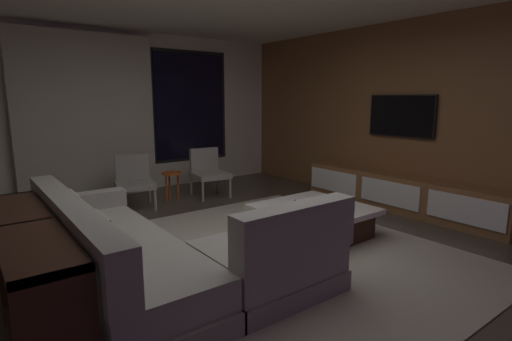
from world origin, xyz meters
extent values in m
plane|color=#473D33|center=(0.00, 0.00, 0.00)|extent=(9.20, 9.20, 0.00)
cube|color=silver|center=(0.00, 3.66, 1.35)|extent=(6.60, 0.12, 2.70)
cube|color=black|center=(1.30, 3.60, 1.45)|extent=(1.52, 0.02, 2.02)
cube|color=black|center=(1.30, 3.58, 1.45)|extent=(1.40, 0.03, 1.90)
cube|color=beige|center=(-0.55, 3.48, 1.30)|extent=(2.10, 0.12, 2.60)
cube|color=brown|center=(3.06, 0.00, 1.35)|extent=(0.12, 7.80, 2.70)
cube|color=#ADA391|center=(0.35, -0.10, 0.01)|extent=(3.20, 3.80, 0.01)
cube|color=gray|center=(-1.22, 0.17, 0.09)|extent=(0.90, 2.50, 0.18)
cube|color=#9E9991|center=(-1.22, 0.17, 0.30)|extent=(0.86, 2.42, 0.24)
cube|color=#9E9991|center=(-1.57, 0.17, 0.62)|extent=(0.20, 2.50, 0.40)
cube|color=#9E9991|center=(-1.22, 1.32, 0.51)|extent=(0.90, 0.20, 0.18)
cube|color=gray|center=(-0.24, -0.63, 0.09)|extent=(1.10, 0.90, 0.18)
cube|color=#9E9991|center=(-0.24, -0.63, 0.30)|extent=(1.07, 0.86, 0.24)
cube|color=#9E9991|center=(-0.24, -0.98, 0.62)|extent=(1.10, 0.20, 0.40)
cube|color=beige|center=(-1.45, 0.72, 0.58)|extent=(0.10, 0.36, 0.36)
cube|color=#B2A893|center=(-1.45, -0.13, 0.58)|extent=(0.10, 0.36, 0.36)
cube|color=#392015|center=(1.02, 0.07, 0.15)|extent=(1.00, 1.00, 0.30)
cube|color=white|center=(1.02, 0.07, 0.33)|extent=(1.16, 1.16, 0.06)
cube|color=#629EB0|center=(1.01, 0.14, 0.37)|extent=(0.26, 0.21, 0.03)
cube|color=#429FBE|center=(0.99, 0.11, 0.40)|extent=(0.27, 0.20, 0.03)
cube|color=#B3A9AC|center=(1.00, 0.13, 0.43)|extent=(0.30, 0.18, 0.02)
cylinder|color=#B2ADA0|center=(1.23, 2.16, 0.18)|extent=(0.04, 0.04, 0.36)
cylinder|color=#B2ADA0|center=(0.76, 2.21, 0.18)|extent=(0.04, 0.04, 0.36)
cylinder|color=#B2ADA0|center=(1.29, 2.66, 0.18)|extent=(0.04, 0.04, 0.36)
cylinder|color=#B2ADA0|center=(0.81, 2.71, 0.18)|extent=(0.04, 0.04, 0.36)
cube|color=#9E9991|center=(1.02, 2.43, 0.36)|extent=(0.60, 0.62, 0.08)
cube|color=#9E9991|center=(1.05, 2.67, 0.59)|extent=(0.49, 0.14, 0.38)
cylinder|color=#B2ADA0|center=(-0.04, 2.18, 0.18)|extent=(0.04, 0.04, 0.36)
cylinder|color=#B2ADA0|center=(-0.51, 2.29, 0.18)|extent=(0.04, 0.04, 0.36)
cylinder|color=#B2ADA0|center=(0.07, 2.66, 0.18)|extent=(0.04, 0.04, 0.36)
cylinder|color=#B2ADA0|center=(-0.40, 2.77, 0.18)|extent=(0.04, 0.04, 0.36)
cube|color=#9E9991|center=(-0.22, 2.47, 0.36)|extent=(0.65, 0.67, 0.08)
cube|color=#9E9991|center=(-0.16, 2.71, 0.59)|extent=(0.49, 0.19, 0.38)
cylinder|color=#BF4C1E|center=(0.30, 2.55, 0.23)|extent=(0.03, 0.03, 0.46)
cylinder|color=#BF4C1E|center=(0.50, 2.55, 0.23)|extent=(0.03, 0.03, 0.46)
cylinder|color=#BF4C1E|center=(0.40, 2.65, 0.23)|extent=(0.03, 0.03, 0.46)
cylinder|color=#BF4C1E|center=(0.40, 2.55, 0.45)|extent=(0.32, 0.32, 0.02)
cube|color=brown|center=(2.78, 0.10, 0.26)|extent=(0.44, 3.10, 0.52)
cube|color=white|center=(2.55, -0.94, 0.29)|extent=(0.02, 0.93, 0.33)
cube|color=white|center=(2.55, 0.10, 0.29)|extent=(0.02, 0.93, 0.33)
cube|color=white|center=(2.55, 1.15, 0.29)|extent=(0.02, 0.93, 0.33)
cube|color=#352214|center=(2.74, -0.75, 0.12)|extent=(0.33, 0.68, 0.19)
cube|color=#65CA47|center=(2.74, -1.01, 0.11)|extent=(0.03, 0.04, 0.16)
cube|color=#74A7A6|center=(2.74, -0.94, 0.10)|extent=(0.03, 0.04, 0.14)
cube|color=beige|center=(2.74, -0.86, 0.10)|extent=(0.03, 0.04, 0.14)
cube|color=slate|center=(2.74, -0.79, 0.11)|extent=(0.03, 0.04, 0.17)
cube|color=#755CC4|center=(2.74, -0.72, 0.10)|extent=(0.03, 0.04, 0.14)
cube|color=#885C4F|center=(2.74, -0.64, 0.10)|extent=(0.03, 0.04, 0.15)
cube|color=tan|center=(2.74, -0.57, 0.10)|extent=(0.03, 0.04, 0.16)
cube|color=#75579C|center=(2.74, -0.49, 0.12)|extent=(0.03, 0.04, 0.18)
cube|color=black|center=(2.95, 0.25, 1.35)|extent=(0.04, 1.04, 0.60)
cube|color=black|center=(2.95, 0.25, 1.35)|extent=(0.05, 1.00, 0.56)
cube|color=#392015|center=(-1.89, 0.07, 0.72)|extent=(0.40, 2.10, 0.04)
cube|color=#392015|center=(-1.89, 0.07, 0.14)|extent=(0.38, 2.04, 0.03)
cube|color=#392015|center=(-1.89, -0.96, 0.37)|extent=(0.40, 0.04, 0.74)
cube|color=#392015|center=(-1.89, 1.10, 0.37)|extent=(0.40, 0.04, 0.74)
cube|color=#392015|center=(-1.89, 0.07, 0.37)|extent=(0.38, 0.03, 0.74)
cube|color=silver|center=(-1.89, -0.79, 0.27)|extent=(0.18, 0.04, 0.23)
cube|color=white|center=(-1.89, -0.62, 0.27)|extent=(0.18, 0.04, 0.23)
cube|color=silver|center=(-1.89, -0.44, 0.28)|extent=(0.18, 0.04, 0.26)
cube|color=silver|center=(-1.89, -0.27, 0.28)|extent=(0.18, 0.04, 0.25)
cube|color=silver|center=(-1.88, -0.10, 0.28)|extent=(0.18, 0.04, 0.24)
cube|color=white|center=(-1.89, 0.07, 0.27)|extent=(0.18, 0.04, 0.23)
cube|color=white|center=(-1.89, 0.24, 0.29)|extent=(0.18, 0.04, 0.26)
cube|color=silver|center=(-1.88, 0.42, 0.28)|extent=(0.18, 0.04, 0.24)
cube|color=silver|center=(-1.89, 0.59, 0.27)|extent=(0.18, 0.04, 0.23)
cube|color=white|center=(-1.89, 0.76, 0.27)|extent=(0.18, 0.04, 0.24)
cube|color=silver|center=(-1.89, 0.93, 0.27)|extent=(0.18, 0.04, 0.24)
camera|label=1|loc=(-2.19, -3.05, 1.61)|focal=27.57mm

